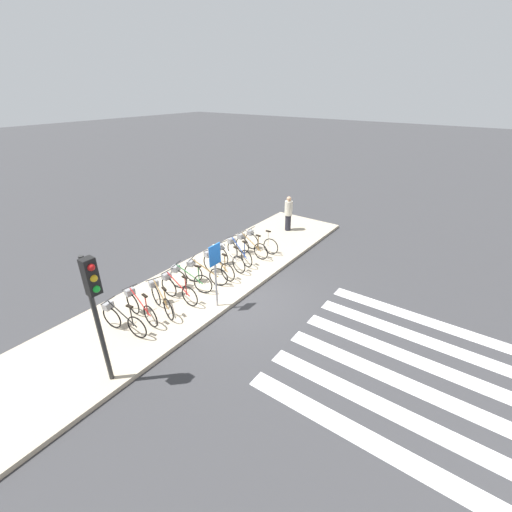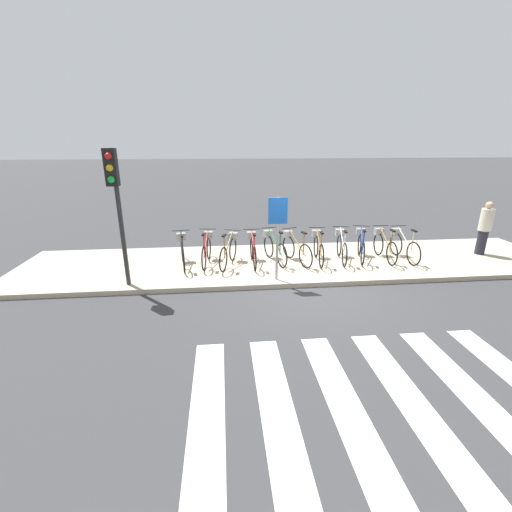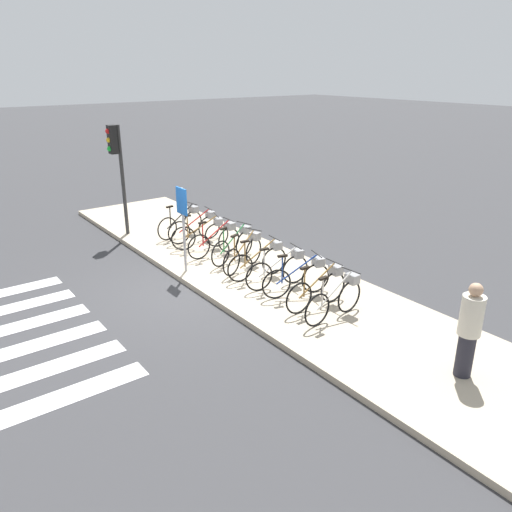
% 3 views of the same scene
% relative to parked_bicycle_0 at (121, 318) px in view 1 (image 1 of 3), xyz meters
% --- Properties ---
extents(ground_plane, '(120.00, 120.00, 0.00)m').
position_rel_parked_bicycle_0_xyz_m(ground_plane, '(3.06, -1.53, -0.54)').
color(ground_plane, '#38383A').
extents(sidewalk, '(14.88, 3.20, 0.12)m').
position_rel_parked_bicycle_0_xyz_m(sidewalk, '(3.06, 0.07, -0.48)').
color(sidewalk, '#B7A88E').
rests_on(sidewalk, ground_plane).
extents(road_crosswalk, '(4.95, 8.00, 0.01)m').
position_rel_parked_bicycle_0_xyz_m(road_crosswalk, '(3.06, -7.70, -0.54)').
color(road_crosswalk, silver).
rests_on(road_crosswalk, ground_plane).
extents(parked_bicycle_0, '(0.46, 1.52, 0.94)m').
position_rel_parked_bicycle_0_xyz_m(parked_bicycle_0, '(0.00, 0.00, 0.00)').
color(parked_bicycle_0, black).
rests_on(parked_bicycle_0, sidewalk).
extents(parked_bicycle_1, '(0.46, 1.53, 0.94)m').
position_rel_parked_bicycle_0_xyz_m(parked_bicycle_1, '(0.64, 0.10, 0.00)').
color(parked_bicycle_1, black).
rests_on(parked_bicycle_1, sidewalk).
extents(parked_bicycle_2, '(0.61, 1.47, 0.94)m').
position_rel_parked_bicycle_0_xyz_m(parked_bicycle_2, '(1.24, -0.07, 0.00)').
color(parked_bicycle_2, black).
rests_on(parked_bicycle_2, sidewalk).
extents(parked_bicycle_3, '(0.46, 1.53, 0.94)m').
position_rel_parked_bicycle_0_xyz_m(parked_bicycle_3, '(1.87, -0.05, 0.00)').
color(parked_bicycle_3, black).
rests_on(parked_bicycle_3, sidewalk).
extents(parked_bicycle_4, '(0.56, 1.49, 0.94)m').
position_rel_parked_bicycle_0_xyz_m(parked_bicycle_4, '(2.46, 0.09, 0.00)').
color(parked_bicycle_4, black).
rests_on(parked_bicycle_4, sidewalk).
extents(parked_bicycle_5, '(0.63, 1.46, 0.94)m').
position_rel_parked_bicycle_0_xyz_m(parked_bicycle_5, '(3.03, -0.02, 0.00)').
color(parked_bicycle_5, black).
rests_on(parked_bicycle_5, sidewalk).
extents(parked_bicycle_6, '(0.46, 1.53, 0.94)m').
position_rel_parked_bicycle_0_xyz_m(parked_bicycle_6, '(3.67, -0.04, 0.00)').
color(parked_bicycle_6, black).
rests_on(parked_bicycle_6, sidewalk).
extents(parked_bicycle_7, '(0.46, 1.52, 0.94)m').
position_rel_parked_bicycle_0_xyz_m(parked_bicycle_7, '(4.34, -0.01, 0.00)').
color(parked_bicycle_7, black).
rests_on(parked_bicycle_7, sidewalk).
extents(parked_bicycle_8, '(0.58, 1.48, 0.94)m').
position_rel_parked_bicycle_0_xyz_m(parked_bicycle_8, '(4.92, 0.03, 0.00)').
color(parked_bicycle_8, black).
rests_on(parked_bicycle_8, sidewalk).
extents(parked_bicycle_9, '(0.46, 1.53, 0.94)m').
position_rel_parked_bicycle_0_xyz_m(parked_bicycle_9, '(5.56, -0.02, 0.00)').
color(parked_bicycle_9, black).
rests_on(parked_bicycle_9, sidewalk).
extents(parked_bicycle_10, '(0.46, 1.53, 0.94)m').
position_rel_parked_bicycle_0_xyz_m(parked_bicycle_10, '(6.09, -0.08, 0.00)').
color(parked_bicycle_10, black).
rests_on(parked_bicycle_10, sidewalk).
extents(pedestrian, '(0.34, 0.34, 1.55)m').
position_rel_parked_bicycle_0_xyz_m(pedestrian, '(8.61, 0.11, 0.38)').
color(pedestrian, '#23232D').
rests_on(pedestrian, sidewalk).
extents(traffic_light, '(0.24, 0.40, 3.04)m').
position_rel_parked_bicycle_0_xyz_m(traffic_light, '(-1.14, -1.30, 1.77)').
color(traffic_light, '#2D2D2D').
rests_on(traffic_light, sidewalk).
extents(sign_post, '(0.44, 0.07, 1.98)m').
position_rel_parked_bicycle_0_xyz_m(sign_post, '(2.33, -1.24, 0.93)').
color(sign_post, '#99999E').
rests_on(sign_post, sidewalk).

